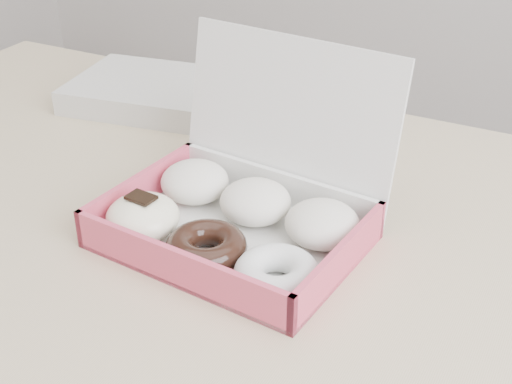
% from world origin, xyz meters
% --- Properties ---
extents(table, '(1.20, 0.80, 0.75)m').
position_xyz_m(table, '(0.00, 0.00, 0.67)').
color(table, tan).
rests_on(table, ground).
extents(donut_box, '(0.29, 0.26, 0.20)m').
position_xyz_m(donut_box, '(0.09, -0.01, 0.78)').
color(donut_box, silver).
rests_on(donut_box, table).
extents(newspapers, '(0.26, 0.22, 0.04)m').
position_xyz_m(newspapers, '(-0.21, 0.26, 0.77)').
color(newspapers, silver).
rests_on(newspapers, table).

